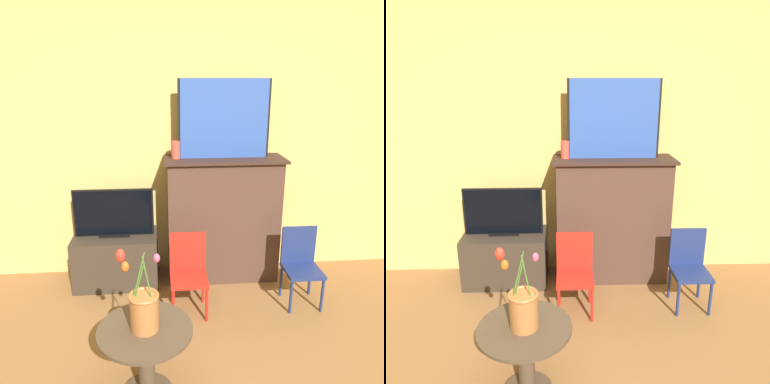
# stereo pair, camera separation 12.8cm
# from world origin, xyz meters

# --- Properties ---
(wall_back) EXTENTS (8.00, 0.06, 2.70)m
(wall_back) POSITION_xyz_m (0.00, 2.13, 1.35)
(wall_back) COLOR #E0BC66
(wall_back) RESTS_ON ground
(fireplace_mantel) EXTENTS (1.08, 0.41, 1.18)m
(fireplace_mantel) POSITION_xyz_m (0.39, 1.92, 0.60)
(fireplace_mantel) COLOR #4C3328
(fireplace_mantel) RESTS_ON ground
(painting) EXTENTS (0.81, 0.03, 0.68)m
(painting) POSITION_xyz_m (0.39, 1.92, 1.52)
(painting) COLOR black
(painting) RESTS_ON fireplace_mantel
(mantel_candle) EXTENTS (0.08, 0.08, 0.15)m
(mantel_candle) POSITION_xyz_m (-0.04, 1.92, 1.25)
(mantel_candle) COLOR #CC4C3D
(mantel_candle) RESTS_ON fireplace_mantel
(tv_stand) EXTENTS (0.76, 0.43, 0.48)m
(tv_stand) POSITION_xyz_m (-0.61, 1.86, 0.24)
(tv_stand) COLOR #382D23
(tv_stand) RESTS_ON ground
(tv_monitor) EXTENTS (0.71, 0.12, 0.44)m
(tv_monitor) POSITION_xyz_m (-0.61, 1.87, 0.69)
(tv_monitor) COLOR black
(tv_monitor) RESTS_ON tv_stand
(chair_red) EXTENTS (0.30, 0.30, 0.65)m
(chair_red) POSITION_xyz_m (0.03, 1.39, 0.37)
(chair_red) COLOR red
(chair_red) RESTS_ON ground
(chair_blue) EXTENTS (0.30, 0.30, 0.65)m
(chair_blue) POSITION_xyz_m (0.99, 1.44, 0.37)
(chair_blue) COLOR navy
(chair_blue) RESTS_ON ground
(side_table) EXTENTS (0.56, 0.56, 0.47)m
(side_table) POSITION_xyz_m (-0.29, 0.52, 0.31)
(side_table) COLOR #4C3D2D
(side_table) RESTS_ON ground
(vase_tulips) EXTENTS (0.24, 0.18, 0.52)m
(vase_tulips) POSITION_xyz_m (-0.29, 0.52, 0.61)
(vase_tulips) COLOR #AD6B38
(vase_tulips) RESTS_ON side_table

